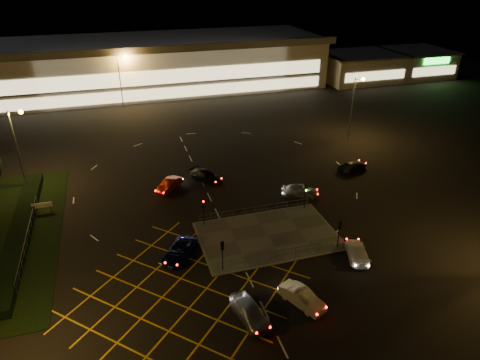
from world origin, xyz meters
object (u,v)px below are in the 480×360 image
object	(u,v)px
signal_ne	(306,191)
car_near_silver	(250,312)
car_far_dkgrey	(206,176)
car_circ_red	(169,185)
car_east_grey	(353,166)
car_queue_white	(302,297)
car_approach_white	(357,252)
signal_sw	(222,250)
signal_se	(340,228)
car_right_silver	(300,190)
signal_nw	(203,207)
car_left_blue	(180,251)

from	to	relation	value
signal_ne	car_near_silver	xyz separation A→B (m)	(-11.47, -14.57, -1.59)
car_far_dkgrey	car_circ_red	bearing A→B (deg)	154.54
car_near_silver	car_east_grey	xyz separation A→B (m)	(22.26, 22.26, -0.15)
car_queue_white	car_approach_white	size ratio (longest dim) A/B	0.95
signal_sw	signal_ne	size ratio (longest dim) A/B	1.00
signal_se	car_east_grey	xyz separation A→B (m)	(10.80, 15.67, -1.73)
signal_se	signal_ne	size ratio (longest dim) A/B	1.00
car_near_silver	car_queue_white	bearing A→B (deg)	-6.59
signal_se	car_right_silver	world-z (taller)	signal_se
signal_se	signal_sw	bearing A→B (deg)	0.00
signal_nw	car_circ_red	size ratio (longest dim) A/B	0.76
car_queue_white	car_far_dkgrey	xyz separation A→B (m)	(-2.61, 24.65, -0.02)
car_near_silver	car_east_grey	size ratio (longest dim) A/B	1.01
signal_ne	car_approach_white	world-z (taller)	signal_ne
car_east_grey	car_approach_white	xyz separation A→B (m)	(-9.73, -17.59, 0.02)
car_east_grey	car_far_dkgrey	bearing A→B (deg)	62.44
signal_ne	car_right_silver	distance (m)	3.50
car_east_grey	car_approach_white	bearing A→B (deg)	131.28
car_right_silver	car_circ_red	size ratio (longest dim) A/B	1.09
signal_sw	car_far_dkgrey	world-z (taller)	signal_sw
car_left_blue	car_right_silver	world-z (taller)	car_right_silver
car_right_silver	car_east_grey	xyz separation A→B (m)	(10.00, 4.68, -0.14)
car_left_blue	signal_sw	bearing A→B (deg)	-10.92
signal_sw	car_circ_red	distance (m)	17.64
car_right_silver	car_circ_red	bearing A→B (deg)	89.04
car_queue_white	car_left_blue	bearing A→B (deg)	107.18
signal_sw	car_east_grey	bearing A→B (deg)	-145.49
signal_sw	car_left_blue	xyz separation A→B (m)	(-3.50, 3.25, -1.69)
car_left_blue	car_near_silver	bearing A→B (deg)	-35.77
signal_ne	car_right_silver	bearing A→B (deg)	75.24
car_near_silver	car_queue_white	size ratio (longest dim) A/B	1.07
signal_sw	car_queue_white	xyz separation A→B (m)	(5.25, -6.22, -1.66)
car_east_grey	signal_ne	bearing A→B (deg)	105.67
signal_ne	car_east_grey	xyz separation A→B (m)	(10.80, 7.69, -1.73)
signal_nw	car_right_silver	world-z (taller)	signal_nw
signal_se	car_right_silver	size ratio (longest dim) A/B	0.70
signal_nw	car_approach_white	world-z (taller)	signal_nw
car_right_silver	car_near_silver	bearing A→B (deg)	167.00
signal_sw	signal_ne	distance (m)	14.41
car_left_blue	signal_se	bearing A→B (deg)	20.09
car_near_silver	car_right_silver	distance (m)	21.43
signal_nw	car_right_silver	size ratio (longest dim) A/B	0.70
signal_se	signal_nw	distance (m)	14.41
signal_nw	car_circ_red	world-z (taller)	signal_nw
signal_nw	car_far_dkgrey	xyz separation A→B (m)	(2.64, 10.44, -1.68)
car_circ_red	signal_ne	bearing A→B (deg)	9.85
signal_sw	signal_se	size ratio (longest dim) A/B	1.00
car_queue_white	car_far_dkgrey	distance (m)	24.78
signal_ne	car_queue_white	distance (m)	15.81
signal_nw	signal_ne	distance (m)	12.00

